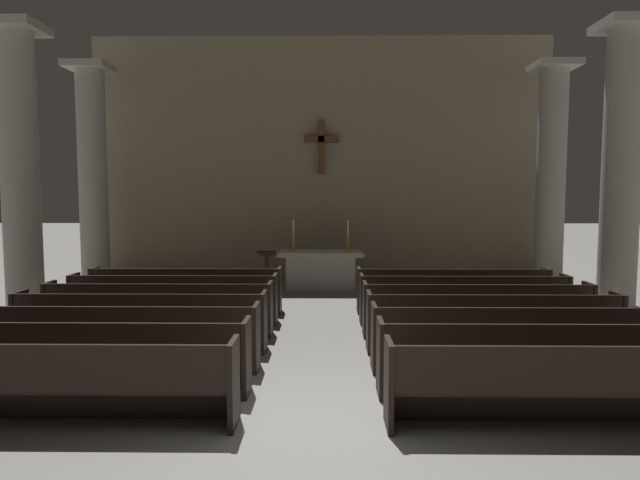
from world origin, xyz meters
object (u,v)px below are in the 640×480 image
at_px(column_left_second, 20,178).
at_px(pew_left_row_3, 119,337).
at_px(pew_left_row_5, 159,309).
at_px(pew_right_row_6, 463,299).
at_px(pew_left_row_6, 174,298).
at_px(pew_right_row_2, 539,358).
at_px(altar, 321,269).
at_px(pew_right_row_4, 493,322).
at_px(lectern, 267,275).
at_px(pew_left_row_1, 52,383).
at_px(pew_left_row_4, 141,321).
at_px(pew_right_row_3, 513,338).
at_px(pew_left_row_2, 90,357).
at_px(candlestick_left, 293,241).
at_px(pew_right_row_7, 452,290).
at_px(candlestick_right, 348,241).
at_px(column_right_second, 621,177).
at_px(pew_left_row_7, 187,290).
at_px(column_left_third, 93,181).
at_px(pew_right_row_5, 477,310).
at_px(pew_right_row_1, 573,385).
at_px(column_right_third, 551,181).

bearing_deg(column_left_second, pew_left_row_3, -46.69).
bearing_deg(pew_left_row_5, pew_right_row_6, 9.83).
xyz_separation_m(pew_left_row_6, pew_right_row_2, (5.56, -3.85, 0.00)).
xyz_separation_m(pew_left_row_5, altar, (2.78, 4.71, 0.06)).
xyz_separation_m(pew_left_row_6, pew_right_row_6, (5.56, 0.00, 0.00)).
xyz_separation_m(pew_right_row_4, lectern, (-4.04, 4.48, 0.07)).
xyz_separation_m(pew_left_row_1, pew_left_row_4, (0.00, 2.89, 0.00)).
bearing_deg(pew_left_row_3, pew_left_row_1, -90.00).
xyz_separation_m(pew_left_row_4, pew_right_row_3, (5.56, -0.96, 0.00)).
bearing_deg(pew_left_row_2, candlestick_left, 74.69).
relative_size(pew_right_row_7, candlestick_right, 4.97).
height_order(pew_right_row_4, candlestick_right, candlestick_right).
height_order(pew_right_row_6, column_right_second, column_right_second).
bearing_deg(pew_left_row_5, candlestick_left, 66.17).
height_order(pew_left_row_6, pew_left_row_7, same).
bearing_deg(pew_left_row_7, column_left_third, 137.08).
distance_m(pew_right_row_4, column_left_third, 10.66).
xyz_separation_m(pew_left_row_3, column_right_second, (8.66, 3.29, 2.33)).
distance_m(pew_right_row_6, candlestick_right, 4.36).
xyz_separation_m(pew_right_row_3, pew_right_row_6, (0.00, 2.89, 0.00)).
distance_m(pew_left_row_2, pew_left_row_6, 3.85).
distance_m(pew_left_row_1, pew_left_row_3, 1.93).
bearing_deg(candlestick_left, pew_left_row_3, -107.40).
relative_size(pew_right_row_3, column_left_second, 0.69).
bearing_deg(candlestick_left, altar, 0.00).
bearing_deg(pew_left_row_2, column_left_third, 111.92).
xyz_separation_m(pew_left_row_6, pew_right_row_5, (5.56, -0.96, 0.00)).
bearing_deg(column_left_second, pew_left_row_1, -59.28).
relative_size(pew_left_row_4, pew_left_row_6, 1.00).
height_order(pew_left_row_7, column_left_third, column_left_third).
distance_m(pew_left_row_5, pew_right_row_1, 6.77).
height_order(pew_left_row_2, altar, altar).
bearing_deg(pew_left_row_7, pew_left_row_4, -90.00).
distance_m(pew_right_row_2, column_right_third, 8.62).
xyz_separation_m(pew_left_row_3, pew_right_row_7, (5.56, 3.85, 0.00)).
xyz_separation_m(pew_left_row_4, candlestick_left, (2.08, 5.68, 0.79)).
bearing_deg(pew_left_row_7, column_right_third, 18.40).
xyz_separation_m(column_right_third, lectern, (-7.14, -1.29, -2.26)).
relative_size(pew_left_row_3, candlestick_left, 4.97).
relative_size(pew_left_row_2, candlestick_right, 4.97).
bearing_deg(pew_right_row_3, column_right_second, 46.69).
distance_m(pew_right_row_1, pew_right_row_5, 3.85).
relative_size(pew_left_row_5, pew_right_row_2, 1.00).
relative_size(pew_right_row_3, candlestick_left, 4.97).
distance_m(pew_right_row_2, column_left_third, 11.82).
height_order(pew_right_row_2, candlestick_left, candlestick_left).
bearing_deg(pew_right_row_5, pew_right_row_7, 90.00).
relative_size(pew_right_row_1, pew_right_row_4, 1.00).
relative_size(pew_right_row_2, pew_right_row_3, 1.00).
bearing_deg(pew_left_row_3, pew_left_row_5, 90.00).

